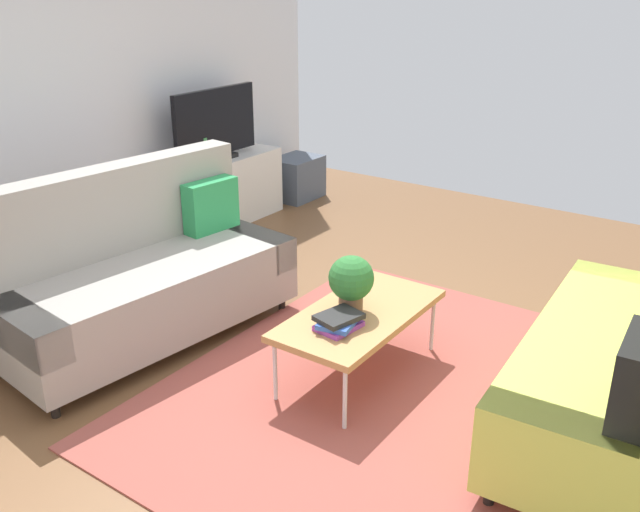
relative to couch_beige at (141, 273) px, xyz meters
name	(u,v)px	position (x,y,z in m)	size (l,w,h in m)	color
ground_plane	(346,375)	(0.34, -1.36, -0.44)	(7.68, 7.68, 0.00)	brown
wall_far	(30,87)	(0.34, 1.44, 1.01)	(6.40, 0.12, 2.90)	silver
area_rug	(383,388)	(0.33, -1.62, -0.44)	(2.90, 2.20, 0.01)	#9E4C42
couch_beige	(141,273)	(0.00, 0.00, 0.00)	(1.98, 1.05, 1.10)	gray
couch_green	(633,361)	(0.67, -2.84, 0.00)	(1.95, 0.96, 1.10)	#C1CC51
coffee_table	(360,316)	(0.38, -1.42, -0.05)	(1.10, 0.56, 0.42)	#B7844C
tv_console	(218,192)	(1.88, 1.10, -0.12)	(1.40, 0.44, 0.64)	silver
tv	(216,125)	(1.88, 1.08, 0.51)	(1.00, 0.20, 0.64)	black
storage_trunk	(297,178)	(2.98, 1.00, -0.22)	(0.52, 0.40, 0.44)	#4C5666
potted_plant	(351,281)	(0.35, -1.37, 0.17)	(0.26, 0.26, 0.34)	brown
table_book_0	(339,326)	(0.14, -1.43, -0.01)	(0.24, 0.18, 0.03)	purple
table_book_1	(339,321)	(0.14, -1.43, 0.02)	(0.24, 0.18, 0.03)	#3359B2
table_book_2	(339,317)	(0.14, -1.43, 0.05)	(0.24, 0.18, 0.03)	#262626
vase_0	(164,162)	(1.30, 1.15, 0.28)	(0.13, 0.13, 0.16)	#B24C4C
bottle_0	(188,159)	(1.49, 1.06, 0.28)	(0.06, 0.06, 0.17)	purple
bottle_1	(197,158)	(1.61, 1.06, 0.27)	(0.06, 0.06, 0.15)	gold
bottle_2	(206,151)	(1.71, 1.06, 0.31)	(0.04, 0.04, 0.23)	#3F8C4C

